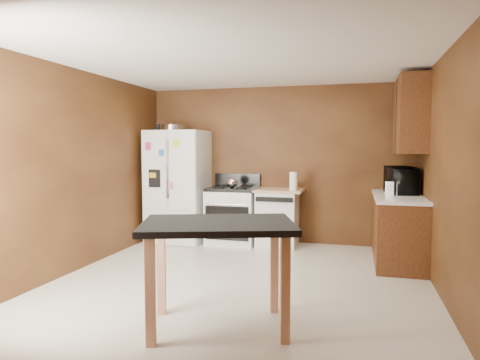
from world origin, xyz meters
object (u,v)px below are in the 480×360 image
at_px(refrigerator, 178,186).
at_px(dishwasher, 278,217).
at_px(island, 218,238).
at_px(toaster, 393,188).
at_px(paper_towel, 293,181).
at_px(kettle, 232,183).
at_px(microwave, 401,181).
at_px(green_canister, 294,185).
at_px(roasting_pan, 174,128).
at_px(gas_range, 233,215).
at_px(pen_cup, 158,127).

xyz_separation_m(refrigerator, dishwasher, (1.63, 0.09, -0.45)).
bearing_deg(island, toaster, 59.04).
xyz_separation_m(paper_towel, dishwasher, (-0.26, 0.16, -0.57)).
bearing_deg(paper_towel, kettle, 179.91).
bearing_deg(refrigerator, paper_towel, -2.23).
height_order(microwave, island, microwave).
xyz_separation_m(paper_towel, island, (-0.21, -2.98, -0.25)).
bearing_deg(microwave, kettle, 76.95).
bearing_deg(microwave, green_canister, 66.31).
bearing_deg(kettle, toaster, -7.68).
xyz_separation_m(roasting_pan, refrigerator, (0.07, -0.01, -0.95)).
relative_size(roasting_pan, toaster, 1.51).
bearing_deg(paper_towel, roasting_pan, 177.45).
xyz_separation_m(green_canister, refrigerator, (-1.87, -0.17, -0.05)).
height_order(green_canister, refrigerator, refrigerator).
bearing_deg(island, paper_towel, 85.99).
distance_m(kettle, toaster, 2.37).
bearing_deg(toaster, roasting_pan, -169.15).
bearing_deg(island, gas_range, 103.97).
height_order(refrigerator, gas_range, refrigerator).
bearing_deg(dishwasher, microwave, -9.56).
height_order(toaster, microwave, microwave).
distance_m(roasting_pan, dishwasher, 2.20).
distance_m(refrigerator, dishwasher, 1.69).
xyz_separation_m(refrigerator, island, (1.68, -3.05, -0.13)).
bearing_deg(kettle, microwave, -3.25).
bearing_deg(gas_range, paper_towel, -7.78).
xyz_separation_m(kettle, microwave, (2.45, -0.14, 0.08)).
distance_m(paper_towel, island, 3.00).
height_order(refrigerator, island, refrigerator).
bearing_deg(paper_towel, island, -94.01).
xyz_separation_m(pen_cup, toaster, (3.59, -0.33, -0.86)).
relative_size(refrigerator, dishwasher, 2.02).
distance_m(green_canister, microwave, 1.58).
bearing_deg(green_canister, paper_towel, -83.64).
xyz_separation_m(roasting_pan, microwave, (3.47, -0.23, -0.78)).
height_order(paper_towel, microwave, microwave).
xyz_separation_m(paper_towel, gas_range, (-0.98, 0.13, -0.56)).
height_order(green_canister, gas_range, gas_range).
bearing_deg(island, pen_cup, 123.71).
bearing_deg(roasting_pan, paper_towel, -2.55).
xyz_separation_m(roasting_pan, kettle, (1.01, -0.09, -0.86)).
relative_size(microwave, gas_range, 0.55).
bearing_deg(roasting_pan, toaster, -6.83).
height_order(pen_cup, gas_range, pen_cup).
distance_m(roasting_pan, microwave, 3.56).
bearing_deg(gas_range, green_canister, 6.25).
xyz_separation_m(pen_cup, kettle, (1.25, -0.01, -0.87)).
bearing_deg(gas_range, kettle, -78.34).
bearing_deg(dishwasher, refrigerator, -177.01).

